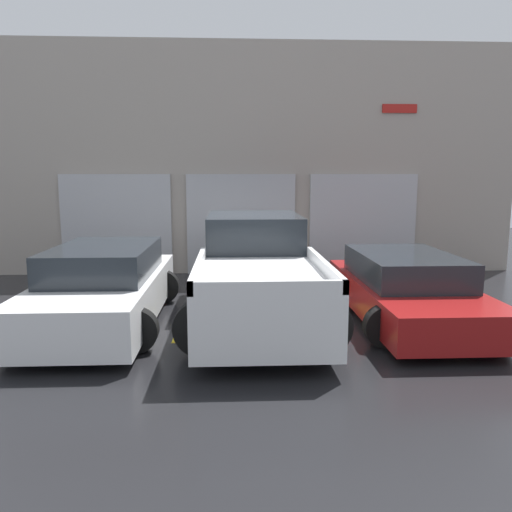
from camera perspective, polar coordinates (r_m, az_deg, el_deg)
ground_plane at (r=10.40m, az=-0.27°, el=-5.10°), size 28.00×28.00×0.00m
shophouse_building at (r=13.37m, az=-0.93°, el=10.65°), size 14.13×0.68×5.93m
pickup_truck at (r=9.04m, az=0.06°, el=-1.80°), size 2.58×5.34×1.79m
sedan_white at (r=9.07m, az=-16.93°, el=-3.46°), size 2.27×4.69×1.36m
sedan_side at (r=9.34m, az=16.71°, el=-3.57°), size 2.27×4.62×1.19m
parking_stripe_far_left at (r=9.61m, az=-24.57°, el=-7.13°), size 0.12×2.20×0.01m
parking_stripe_left at (r=8.97m, az=-8.44°, el=-7.51°), size 0.12×2.20×0.01m
parking_stripe_centre at (r=9.10m, az=8.62°, el=-7.27°), size 0.12×2.20×0.01m
parking_stripe_right at (r=9.96m, az=23.91°, el=-6.52°), size 0.12×2.20×0.01m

